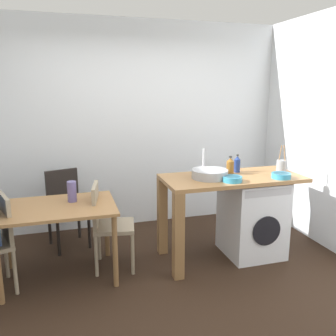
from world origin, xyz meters
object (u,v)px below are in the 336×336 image
(bottle_squat_brown, at_px, (237,164))
(dining_table, at_px, (57,216))
(bottle_tall_green, at_px, (230,166))
(chair_opposite, at_px, (107,221))
(vase, at_px, (72,192))
(mixing_bowl, at_px, (232,179))
(utensil_crock, at_px, (281,165))
(washing_machine, at_px, (252,217))
(chair_spare_by_wall, at_px, (66,204))
(colander, at_px, (281,175))

(bottle_squat_brown, bearing_deg, dining_table, -177.13)
(bottle_tall_green, relative_size, bottle_squat_brown, 1.00)
(chair_opposite, height_order, vase, vase)
(mixing_bowl, relative_size, vase, 0.97)
(chair_opposite, height_order, mixing_bowl, mixing_bowl)
(dining_table, xyz_separation_m, utensil_crock, (2.44, -0.02, 0.35))
(bottle_squat_brown, relative_size, mixing_bowl, 1.00)
(dining_table, height_order, utensil_crock, utensil_crock)
(chair_opposite, relative_size, washing_machine, 1.05)
(washing_machine, bearing_deg, utensil_crock, 8.10)
(chair_spare_by_wall, height_order, colander, colander)
(chair_spare_by_wall, height_order, bottle_squat_brown, bottle_squat_brown)
(chair_spare_by_wall, bearing_deg, washing_machine, 140.63)
(dining_table, height_order, chair_opposite, chair_opposite)
(colander, bearing_deg, chair_spare_by_wall, 154.16)
(bottle_squat_brown, height_order, vase, bottle_squat_brown)
(chair_opposite, xyz_separation_m, bottle_squat_brown, (1.47, 0.03, 0.50))
(washing_machine, bearing_deg, chair_opposite, 175.32)
(washing_machine, bearing_deg, chair_spare_by_wall, 157.18)
(mixing_bowl, bearing_deg, utensil_crock, 18.81)
(chair_spare_by_wall, bearing_deg, chair_opposite, 102.77)
(dining_table, height_order, bottle_tall_green, bottle_tall_green)
(bottle_tall_green, bearing_deg, bottle_squat_brown, 29.34)
(dining_table, bearing_deg, chair_opposite, 7.53)
(chair_spare_by_wall, distance_m, utensil_crock, 2.54)
(vase, bearing_deg, washing_machine, -4.98)
(chair_opposite, relative_size, chair_spare_by_wall, 1.00)
(dining_table, xyz_separation_m, vase, (0.15, 0.10, 0.20))
(colander, bearing_deg, chair_opposite, 168.95)
(bottle_squat_brown, distance_m, utensil_crock, 0.51)
(bottle_squat_brown, distance_m, mixing_bowl, 0.44)
(mixing_bowl, height_order, colander, same)
(bottle_squat_brown, bearing_deg, chair_spare_by_wall, 160.17)
(washing_machine, height_order, vase, vase)
(chair_opposite, xyz_separation_m, chair_spare_by_wall, (-0.40, 0.71, 0.00))
(chair_opposite, distance_m, colander, 1.87)
(chair_spare_by_wall, distance_m, vase, 0.75)
(dining_table, distance_m, vase, 0.27)
(chair_spare_by_wall, xyz_separation_m, utensil_crock, (2.36, -0.79, 0.48))
(dining_table, distance_m, mixing_bowl, 1.75)
(chair_opposite, bearing_deg, colander, 89.01)
(mixing_bowl, xyz_separation_m, vase, (-1.56, 0.37, -0.11))
(dining_table, distance_m, washing_machine, 2.09)
(dining_table, bearing_deg, bottle_tall_green, 0.96)
(chair_opposite, relative_size, bottle_squat_brown, 4.51)
(chair_spare_by_wall, height_order, utensil_crock, utensil_crock)
(bottle_squat_brown, xyz_separation_m, colander, (0.31, -0.38, -0.06))
(chair_opposite, bearing_deg, chair_spare_by_wall, -140.62)
(chair_opposite, bearing_deg, bottle_squat_brown, 101.41)
(chair_opposite, xyz_separation_m, vase, (-0.33, 0.04, 0.34))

